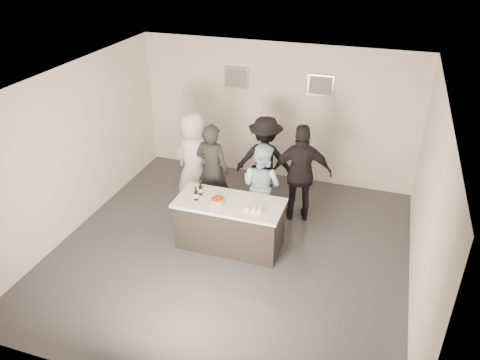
{
  "coord_description": "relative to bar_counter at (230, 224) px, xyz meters",
  "views": [
    {
      "loc": [
        2.23,
        -6.26,
        5.05
      ],
      "look_at": [
        0.0,
        0.5,
        1.15
      ],
      "focal_mm": 35.0,
      "sensor_mm": 36.0,
      "label": 1
    }
  ],
  "objects": [
    {
      "name": "beer_bottle_b",
      "position": [
        -0.56,
        -0.12,
        0.58
      ],
      "size": [
        0.07,
        0.07,
        0.26
      ],
      "primitive_type": "cylinder",
      "color": "black",
      "rests_on": "bar_counter"
    },
    {
      "name": "tumbler_cluster",
      "position": [
        0.48,
        -0.14,
        0.49
      ],
      "size": [
        0.3,
        0.19,
        0.08
      ],
      "primitive_type": "cube",
      "color": "orange",
      "rests_on": "bar_counter"
    },
    {
      "name": "person_main_blue",
      "position": [
        0.33,
        0.85,
        0.38
      ],
      "size": [
        0.98,
        0.88,
        1.66
      ],
      "primitive_type": "imported",
      "rotation": [
        0.0,
        0.0,
        2.78
      ],
      "color": "#B7DCEF",
      "rests_on": "ground"
    },
    {
      "name": "cake",
      "position": [
        -0.17,
        -0.11,
        0.49
      ],
      "size": [
        0.23,
        0.23,
        0.08
      ],
      "primitive_type": "cylinder",
      "color": "#EA5B18",
      "rests_on": "bar_counter"
    },
    {
      "name": "person_guest_back",
      "position": [
        0.15,
        1.73,
        0.46
      ],
      "size": [
        1.24,
        0.78,
        1.82
      ],
      "primitive_type": "imported",
      "rotation": [
        0.0,
        0.0,
        3.23
      ],
      "color": "black",
      "rests_on": "ground"
    },
    {
      "name": "picture_right",
      "position": [
        0.97,
        2.83,
        1.75
      ],
      "size": [
        0.54,
        0.04,
        0.44
      ],
      "primitive_type": "cube",
      "color": "#B2B2B7",
      "rests_on": "wall_back"
    },
    {
      "name": "person_guest_left",
      "position": [
        -1.23,
        1.32,
        0.49
      ],
      "size": [
        1.05,
        0.83,
        1.88
      ],
      "primitive_type": "imported",
      "rotation": [
        0.0,
        0.0,
        2.85
      ],
      "color": "white",
      "rests_on": "ground"
    },
    {
      "name": "wall_right",
      "position": [
        3.07,
        -0.14,
        1.05
      ],
      "size": [
        0.04,
        6.0,
        3.0
      ],
      "primitive_type": "cube",
      "color": "white",
      "rests_on": "ground"
    },
    {
      "name": "floor",
      "position": [
        0.07,
        -0.14,
        -0.45
      ],
      "size": [
        6.0,
        6.0,
        0.0
      ],
      "primitive_type": "plane",
      "color": "#3D3D42",
      "rests_on": "ground"
    },
    {
      "name": "candles",
      "position": [
        -0.26,
        -0.32,
        0.45
      ],
      "size": [
        0.24,
        0.08,
        0.01
      ],
      "primitive_type": "cube",
      "color": "pink",
      "rests_on": "bar_counter"
    },
    {
      "name": "person_main_black",
      "position": [
        -0.68,
        0.95,
        0.49
      ],
      "size": [
        0.74,
        0.54,
        1.87
      ],
      "primitive_type": "imported",
      "rotation": [
        0.0,
        0.0,
        3.0
      ],
      "color": "black",
      "rests_on": "ground"
    },
    {
      "name": "beer_bottle_a",
      "position": [
        -0.56,
        0.08,
        0.58
      ],
      "size": [
        0.07,
        0.07,
        0.26
      ],
      "primitive_type": "cylinder",
      "color": "black",
      "rests_on": "bar_counter"
    },
    {
      "name": "picture_left",
      "position": [
        -0.83,
        2.83,
        1.75
      ],
      "size": [
        0.54,
        0.04,
        0.44
      ],
      "primitive_type": "cube",
      "color": "#B2B2B7",
      "rests_on": "wall_back"
    },
    {
      "name": "ceiling",
      "position": [
        0.07,
        -0.14,
        2.55
      ],
      "size": [
        6.0,
        6.0,
        0.0
      ],
      "primitive_type": "plane",
      "rotation": [
        3.14,
        0.0,
        0.0
      ],
      "color": "white"
    },
    {
      "name": "wall_left",
      "position": [
        -2.93,
        -0.14,
        1.05
      ],
      "size": [
        0.04,
        6.0,
        3.0
      ],
      "primitive_type": "cube",
      "color": "white",
      "rests_on": "ground"
    },
    {
      "name": "bar_counter",
      "position": [
        0.0,
        0.0,
        0.0
      ],
      "size": [
        1.86,
        0.86,
        0.9
      ],
      "primitive_type": "cube",
      "color": "white",
      "rests_on": "ground"
    },
    {
      "name": "wall_back",
      "position": [
        0.07,
        2.86,
        1.05
      ],
      "size": [
        6.0,
        0.04,
        3.0
      ],
      "primitive_type": "cube",
      "color": "white",
      "rests_on": "ground"
    },
    {
      "name": "person_guest_right",
      "position": [
        0.98,
        1.26,
        0.52
      ],
      "size": [
        1.22,
        0.76,
        1.94
      ],
      "primitive_type": "imported",
      "rotation": [
        0.0,
        0.0,
        3.41
      ],
      "color": "black",
      "rests_on": "ground"
    },
    {
      "name": "wall_front",
      "position": [
        0.07,
        -3.14,
        1.05
      ],
      "size": [
        6.0,
        0.04,
        3.0
      ],
      "primitive_type": "cube",
      "color": "white",
      "rests_on": "ground"
    }
  ]
}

